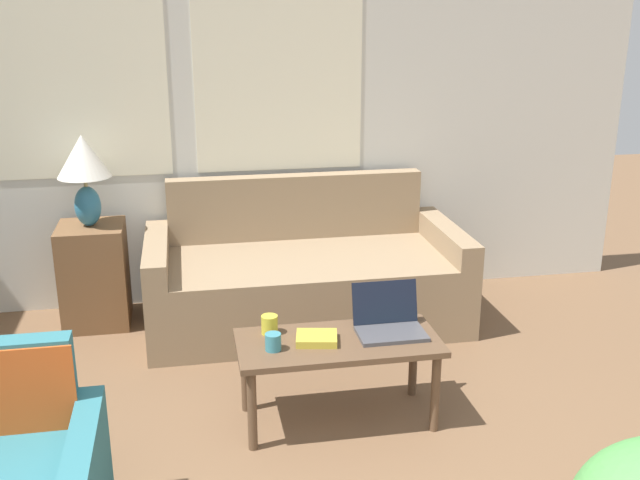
{
  "coord_description": "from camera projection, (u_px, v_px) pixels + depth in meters",
  "views": [
    {
      "loc": [
        -0.08,
        -1.03,
        1.99
      ],
      "look_at": [
        0.62,
        2.77,
        0.75
      ],
      "focal_mm": 42.0,
      "sensor_mm": 36.0,
      "label": 1
    }
  ],
  "objects": [
    {
      "name": "couch",
      "position": [
        304.0,
        279.0,
        4.82
      ],
      "size": [
        1.98,
        0.94,
        0.88
      ],
      "color": "#937A5B",
      "rests_on": "ground_plane"
    },
    {
      "name": "wall_back",
      "position": [
        194.0,
        110.0,
        4.85
      ],
      "size": [
        6.05,
        0.06,
        2.6
      ],
      "color": "silver",
      "rests_on": "ground_plane"
    },
    {
      "name": "cup_navy",
      "position": [
        273.0,
        342.0,
        3.48
      ],
      "size": [
        0.08,
        0.08,
        0.08
      ],
      "color": "teal",
      "rests_on": "coffee_table"
    },
    {
      "name": "coffee_table",
      "position": [
        338.0,
        351.0,
        3.61
      ],
      "size": [
        0.98,
        0.45,
        0.43
      ],
      "color": "brown",
      "rests_on": "ground_plane"
    },
    {
      "name": "laptop",
      "position": [
        389.0,
        322.0,
        3.67
      ],
      "size": [
        0.33,
        0.27,
        0.23
      ],
      "color": "#47474C",
      "rests_on": "coffee_table"
    },
    {
      "name": "table_lamp",
      "position": [
        84.0,
        166.0,
        4.53
      ],
      "size": [
        0.32,
        0.32,
        0.57
      ],
      "color": "teal",
      "rests_on": "side_table"
    },
    {
      "name": "side_table",
      "position": [
        95.0,
        275.0,
        4.74
      ],
      "size": [
        0.41,
        0.41,
        0.65
      ],
      "color": "brown",
      "rests_on": "ground_plane"
    },
    {
      "name": "cup_yellow",
      "position": [
        270.0,
        325.0,
        3.65
      ],
      "size": [
        0.08,
        0.08,
        0.09
      ],
      "color": "gold",
      "rests_on": "coffee_table"
    },
    {
      "name": "book_red",
      "position": [
        317.0,
        338.0,
        3.57
      ],
      "size": [
        0.22,
        0.19,
        0.04
      ],
      "color": "gold",
      "rests_on": "coffee_table"
    }
  ]
}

